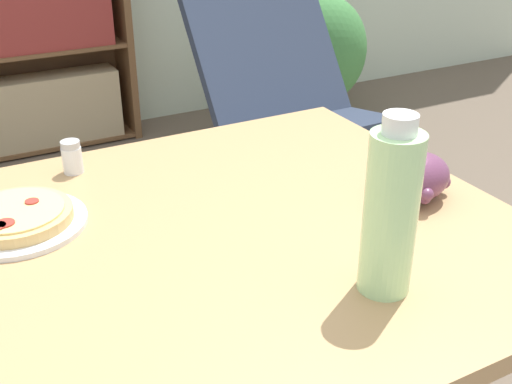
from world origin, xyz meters
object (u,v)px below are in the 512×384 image
Objects in this scene: grape_bunch at (417,178)px; lounge_chair_far at (287,135)px; salt_shaker at (72,157)px; bookshelf at (40,7)px; potted_plant_floor at (321,56)px; drink_bottle at (391,212)px; pizza_on_plate at (16,219)px.

lounge_chair_far is (0.58, 1.43, -0.53)m from grape_bunch.
lounge_chair_far is (1.13, 1.00, -0.52)m from salt_shaker.
grape_bunch is 0.10× the size of bookshelf.
salt_shaker is (-0.55, 0.44, -0.01)m from grape_bunch.
lounge_chair_far is 1.23× the size of potted_plant_floor.
bookshelf reaches higher than salt_shaker.
bookshelf is at bearing 124.45° from lounge_chair_far.
salt_shaker is 1.59m from lounge_chair_far.
drink_bottle is at bearing -64.00° from salt_shaker.
lounge_chair_far is 1.06m from potted_plant_floor.
lounge_chair_far is 1.41m from bookshelf.
salt_shaker is 2.12m from bookshelf.
drink_bottle is 0.18× the size of bookshelf.
pizza_on_plate is 1.65× the size of grape_bunch.
bookshelf is at bearing 94.53° from grape_bunch.
salt_shaker is at bearing -139.56° from lounge_chair_far.
salt_shaker is at bearing 116.00° from drink_bottle.
pizza_on_plate is at bearing 134.91° from drink_bottle.
potted_plant_floor is (1.52, 2.42, -0.53)m from drink_bottle.
grape_bunch reaches higher than pizza_on_plate.
grape_bunch is 2.12× the size of salt_shaker.
grape_bunch is 0.33m from drink_bottle.
pizza_on_plate is 0.74m from grape_bunch.
bookshelf reaches higher than drink_bottle.
lounge_chair_far reaches higher than pizza_on_plate.
lounge_chair_far is at bearing 42.73° from pizza_on_plate.
grape_bunch is 2.53m from bookshelf.
grape_bunch is (0.70, -0.26, 0.03)m from pizza_on_plate.
pizza_on_plate is at bearing -129.06° from salt_shaker.
bookshelf is (-0.78, 1.09, 0.44)m from lounge_chair_far.
drink_bottle is at bearing -139.36° from grape_bunch.
grape_bunch is 0.21× the size of potted_plant_floor.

